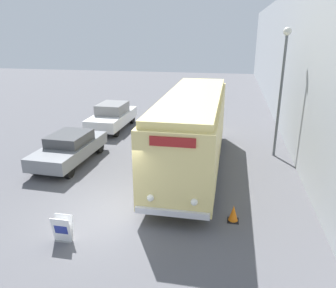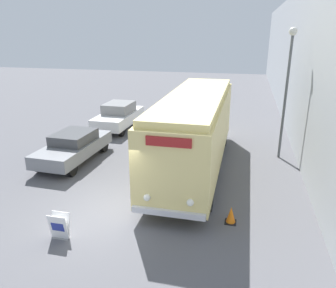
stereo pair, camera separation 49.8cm
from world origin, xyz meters
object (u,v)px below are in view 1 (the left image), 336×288
(vintage_bus, at_px, (193,128))
(streetlamp, at_px, (283,75))
(parked_car_near, at_px, (70,148))
(parked_car_mid, at_px, (112,116))
(sign_board, at_px, (63,229))
(traffic_cone, at_px, (233,213))

(vintage_bus, relative_size, streetlamp, 1.66)
(vintage_bus, xyz_separation_m, parked_car_near, (-5.58, -0.42, -1.14))
(parked_car_mid, bearing_deg, streetlamp, -16.63)
(sign_board, distance_m, parked_car_mid, 11.64)
(sign_board, bearing_deg, traffic_cone, 22.57)
(parked_car_near, bearing_deg, sign_board, -63.25)
(parked_car_near, distance_m, parked_car_mid, 5.69)
(streetlamp, height_order, parked_car_near, streetlamp)
(sign_board, distance_m, streetlamp, 11.31)
(sign_board, height_order, traffic_cone, sign_board)
(streetlamp, xyz_separation_m, parked_car_mid, (-9.37, 2.96, -3.10))
(vintage_bus, relative_size, sign_board, 12.30)
(vintage_bus, bearing_deg, traffic_cone, -65.60)
(parked_car_mid, bearing_deg, vintage_bus, -42.34)
(streetlamp, relative_size, parked_car_near, 1.33)
(sign_board, height_order, parked_car_mid, parked_car_mid)
(parked_car_mid, relative_size, traffic_cone, 8.03)
(traffic_cone, bearing_deg, parked_car_near, 153.88)
(vintage_bus, height_order, parked_car_mid, vintage_bus)
(vintage_bus, bearing_deg, parked_car_mid, 136.75)
(parked_car_near, bearing_deg, parked_car_mid, 92.23)
(streetlamp, bearing_deg, traffic_cone, -106.86)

